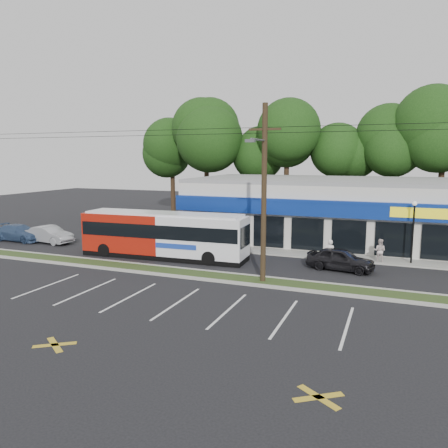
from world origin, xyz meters
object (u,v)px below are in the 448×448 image
car_silver (50,235)px  car_blue (19,233)px  car_dark (341,259)px  pedestrian_b (380,251)px  utility_pole (261,188)px  lamp_post (413,225)px  pedestrian_a (330,253)px  metrobus (164,234)px

car_silver → car_blue: car_silver is taller
car_dark → pedestrian_b: size_ratio=2.56×
utility_pole → car_silver: size_ratio=11.46×
car_blue → lamp_post: bearing=-81.3°
lamp_post → pedestrian_b: (-2.00, -0.30, -1.85)m
car_blue → pedestrian_a: bearing=-86.3°
utility_pole → metrobus: utility_pole is taller
pedestrian_b → car_silver: bearing=15.2°
pedestrian_a → pedestrian_b: 3.88m
metrobus → car_silver: metrobus is taller
car_silver → pedestrian_b: pedestrian_b is taller
car_silver → car_dark: bearing=-83.6°
metrobus → car_dark: metrobus is taller
metrobus → pedestrian_a: (11.40, 1.50, -0.80)m
utility_pole → pedestrian_b: (6.17, 7.57, -4.59)m
lamp_post → car_silver: lamp_post is taller
pedestrian_a → pedestrian_b: bearing=-139.0°
pedestrian_a → pedestrian_b: (2.97, 2.50, -0.10)m
lamp_post → pedestrian_a: (-4.97, -2.80, -1.75)m
utility_pole → car_dark: size_ratio=11.87×
metrobus → pedestrian_b: (14.37, 4.00, -0.89)m
metrobus → car_silver: 11.61m
car_dark → pedestrian_b: 3.73m
pedestrian_b → metrobus: bearing=24.5°
utility_pole → pedestrian_b: utility_pole is taller
car_dark → car_blue: bearing=98.8°
utility_pole → pedestrian_b: size_ratio=30.40×
utility_pole → metrobus: size_ratio=4.11×
utility_pole → car_dark: (3.95, 4.57, -4.70)m
lamp_post → pedestrian_b: bearing=-171.5°
metrobus → pedestrian_a: metrobus is taller
utility_pole → car_blue: bearing=168.7°
metrobus → lamp_post: bearing=11.9°
car_dark → car_silver: bearing=98.4°
car_silver → car_blue: (-3.12, -0.18, -0.02)m
car_dark → lamp_post: bearing=-43.2°
lamp_post → metrobus: 16.95m
lamp_post → pedestrian_b: size_ratio=2.58×
pedestrian_b → utility_pole: bearing=59.8°
pedestrian_a → car_blue: bearing=2.1°
car_silver → pedestrian_b: bearing=-77.0°
car_silver → pedestrian_a: pedestrian_a is taller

